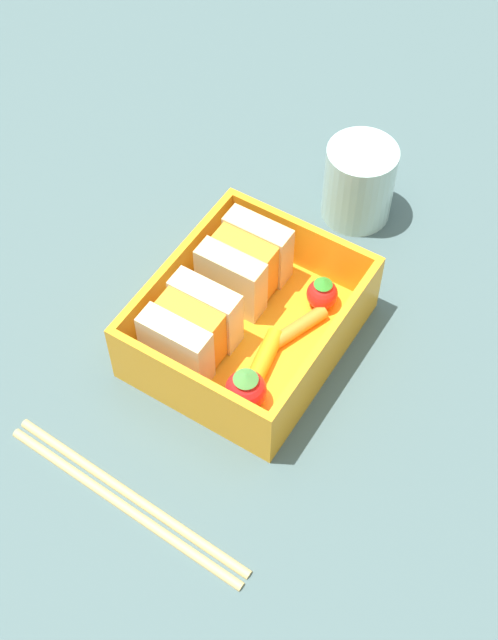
{
  "coord_description": "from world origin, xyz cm",
  "views": [
    {
      "loc": [
        -34.07,
        -21.3,
        58.22
      ],
      "look_at": [
        0.0,
        0.0,
        2.7
      ],
      "focal_mm": 50.0,
      "sensor_mm": 36.0,
      "label": 1
    }
  ],
  "objects_px": {
    "carrot_stick_far_left": "(263,360)",
    "carrot_stick_left": "(299,327)",
    "sandwich_left": "(191,329)",
    "drinking_glass": "(359,183)",
    "sandwich_center_left": "(245,264)",
    "strawberry_left": "(246,389)",
    "strawberry_far_left": "(322,293)",
    "chopstick_pair": "(128,500)"
  },
  "relations": [
    {
      "from": "sandwich_center_left",
      "to": "strawberry_left",
      "type": "relative_size",
      "value": 1.62
    },
    {
      "from": "chopstick_pair",
      "to": "drinking_glass",
      "type": "xyz_separation_m",
      "value": [
        0.33,
        -0.0,
        0.03
      ]
    },
    {
      "from": "strawberry_far_left",
      "to": "chopstick_pair",
      "type": "relative_size",
      "value": 0.15
    },
    {
      "from": "carrot_stick_far_left",
      "to": "carrot_stick_left",
      "type": "relative_size",
      "value": 1.09
    },
    {
      "from": "carrot_stick_left",
      "to": "sandwich_center_left",
      "type": "bearing_deg",
      "value": 74.65
    },
    {
      "from": "drinking_glass",
      "to": "strawberry_left",
      "type": "bearing_deg",
      "value": -173.48
    },
    {
      "from": "strawberry_far_left",
      "to": "chopstick_pair",
      "type": "height_order",
      "value": "strawberry_far_left"
    },
    {
      "from": "carrot_stick_far_left",
      "to": "carrot_stick_left",
      "type": "distance_m",
      "value": 0.04
    },
    {
      "from": "sandwich_center_left",
      "to": "chopstick_pair",
      "type": "bearing_deg",
      "value": -171.7
    },
    {
      "from": "sandwich_center_left",
      "to": "strawberry_far_left",
      "type": "xyz_separation_m",
      "value": [
        0.02,
        -0.06,
        -0.01
      ]
    },
    {
      "from": "carrot_stick_left",
      "to": "sandwich_left",
      "type": "bearing_deg",
      "value": 133.9
    },
    {
      "from": "sandwich_center_left",
      "to": "sandwich_left",
      "type": "bearing_deg",
      "value": 180.0
    },
    {
      "from": "sandwich_center_left",
      "to": "strawberry_left",
      "type": "xyz_separation_m",
      "value": [
        -0.09,
        -0.06,
        -0.01
      ]
    },
    {
      "from": "carrot_stick_far_left",
      "to": "drinking_glass",
      "type": "relative_size",
      "value": 0.75
    },
    {
      "from": "sandwich_center_left",
      "to": "strawberry_far_left",
      "type": "height_order",
      "value": "sandwich_center_left"
    },
    {
      "from": "strawberry_left",
      "to": "strawberry_far_left",
      "type": "distance_m",
      "value": 0.11
    },
    {
      "from": "sandwich_left",
      "to": "strawberry_far_left",
      "type": "distance_m",
      "value": 0.11
    },
    {
      "from": "carrot_stick_left",
      "to": "strawberry_far_left",
      "type": "distance_m",
      "value": 0.03
    },
    {
      "from": "strawberry_left",
      "to": "sandwich_center_left",
      "type": "bearing_deg",
      "value": 32.62
    },
    {
      "from": "carrot_stick_far_left",
      "to": "strawberry_far_left",
      "type": "relative_size",
      "value": 1.75
    },
    {
      "from": "strawberry_left",
      "to": "strawberry_far_left",
      "type": "height_order",
      "value": "strawberry_left"
    },
    {
      "from": "strawberry_left",
      "to": "drinking_glass",
      "type": "distance_m",
      "value": 0.22
    },
    {
      "from": "strawberry_left",
      "to": "strawberry_far_left",
      "type": "relative_size",
      "value": 1.19
    },
    {
      "from": "carrot_stick_left",
      "to": "strawberry_far_left",
      "type": "xyz_separation_m",
      "value": [
        0.03,
        -0.0,
        0.01
      ]
    },
    {
      "from": "sandwich_left",
      "to": "sandwich_center_left",
      "type": "distance_m",
      "value": 0.08
    },
    {
      "from": "sandwich_left",
      "to": "chopstick_pair",
      "type": "relative_size",
      "value": 0.29
    },
    {
      "from": "sandwich_left",
      "to": "sandwich_center_left",
      "type": "bearing_deg",
      "value": 0.0
    },
    {
      "from": "carrot_stick_far_left",
      "to": "carrot_stick_left",
      "type": "height_order",
      "value": "carrot_stick_far_left"
    },
    {
      "from": "sandwich_center_left",
      "to": "drinking_glass",
      "type": "distance_m",
      "value": 0.13
    },
    {
      "from": "carrot_stick_left",
      "to": "carrot_stick_far_left",
      "type": "bearing_deg",
      "value": 170.5
    },
    {
      "from": "chopstick_pair",
      "to": "sandwich_center_left",
      "type": "bearing_deg",
      "value": 8.3
    },
    {
      "from": "carrot_stick_far_left",
      "to": "strawberry_left",
      "type": "bearing_deg",
      "value": -170.43
    },
    {
      "from": "drinking_glass",
      "to": "carrot_stick_far_left",
      "type": "bearing_deg",
      "value": -174.02
    },
    {
      "from": "carrot_stick_left",
      "to": "drinking_glass",
      "type": "distance_m",
      "value": 0.15
    },
    {
      "from": "drinking_glass",
      "to": "sandwich_left",
      "type": "bearing_deg",
      "value": 170.59
    },
    {
      "from": "carrot_stick_left",
      "to": "chopstick_pair",
      "type": "bearing_deg",
      "value": 170.23
    },
    {
      "from": "carrot_stick_far_left",
      "to": "strawberry_far_left",
      "type": "xyz_separation_m",
      "value": [
        0.08,
        -0.01,
        0.01
      ]
    },
    {
      "from": "strawberry_far_left",
      "to": "chopstick_pair",
      "type": "xyz_separation_m",
      "value": [
        -0.22,
        0.03,
        -0.02
      ]
    },
    {
      "from": "sandwich_center_left",
      "to": "carrot_stick_far_left",
      "type": "distance_m",
      "value": 0.08
    },
    {
      "from": "strawberry_left",
      "to": "drinking_glass",
      "type": "relative_size",
      "value": 0.51
    },
    {
      "from": "sandwich_left",
      "to": "strawberry_left",
      "type": "distance_m",
      "value": 0.06
    },
    {
      "from": "sandwich_left",
      "to": "drinking_glass",
      "type": "relative_size",
      "value": 0.83
    }
  ]
}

